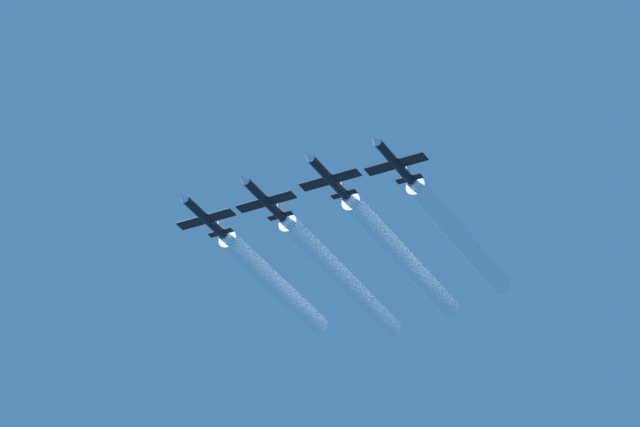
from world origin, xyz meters
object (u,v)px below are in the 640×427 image
jet_far_left (393,160)px  jet_center (263,198)px  jet_inner_left (327,176)px  jet_inner_right (203,216)px

jet_far_left → jet_center: 19.77m
jet_inner_left → jet_center: 10.10m
jet_far_left → jet_inner_right: jet_inner_right is taller
jet_far_left → jet_inner_left: bearing=1.9°
jet_inner_left → jet_center: (10.09, -0.43, -0.36)m
jet_center → jet_inner_right: 9.79m
jet_far_left → jet_inner_right: bearing=-1.1°
jet_inner_right → jet_inner_left: bearing=177.5°
jet_inner_left → jet_inner_right: 19.88m
jet_inner_left → jet_inner_right: bearing=-2.5°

